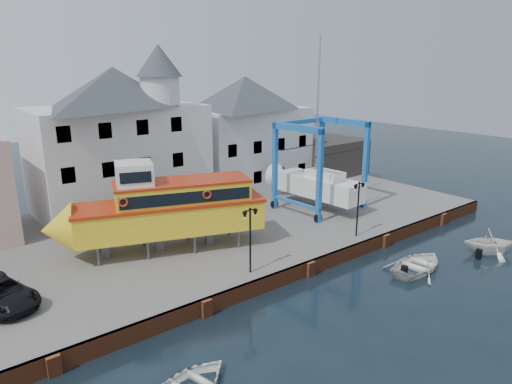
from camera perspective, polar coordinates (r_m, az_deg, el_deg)
ground at (r=30.69m, az=6.73°, el=-10.36°), size 140.00×140.00×0.00m
hardstanding at (r=38.40m, az=-4.88°, el=-4.00°), size 44.00×22.00×1.00m
quay_wall at (r=30.54m, az=6.62°, el=-9.45°), size 44.00×0.47×1.00m
building_white_main at (r=40.98m, az=-16.63°, el=6.54°), size 14.00×8.30×14.00m
building_white_right at (r=48.35m, az=-1.33°, el=7.63°), size 12.00×8.00×11.20m
shed_dark at (r=54.08m, az=8.51°, el=4.47°), size 8.00×7.00×4.00m
lamp_post_left at (r=27.45m, az=-0.73°, el=-4.01°), size 1.12×0.32×4.20m
lamp_post_right at (r=34.16m, az=12.71°, el=-0.39°), size 1.12×0.32×4.20m
tour_boat at (r=31.45m, az=-12.18°, el=-2.14°), size 14.83×8.01×6.32m
travel_lift at (r=41.15m, az=7.03°, el=1.61°), size 7.26×9.94×14.81m
motorboat_b at (r=33.18m, az=19.56°, el=-9.13°), size 5.15×3.90×1.00m
motorboat_c at (r=37.95m, az=27.09°, el=-6.82°), size 5.03×4.97×2.01m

